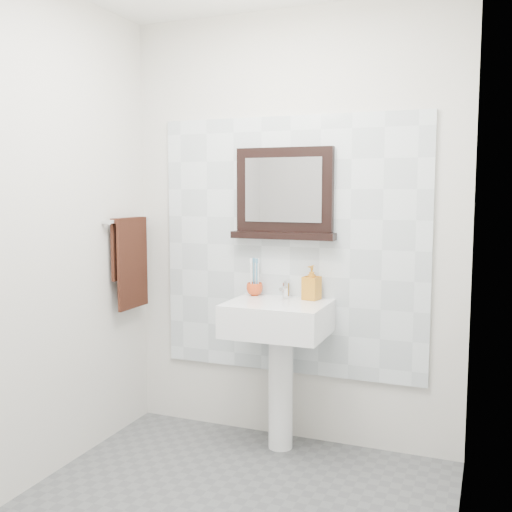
{
  "coord_description": "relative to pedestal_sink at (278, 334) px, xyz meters",
  "views": [
    {
      "loc": [
        1.1,
        -2.21,
        1.48
      ],
      "look_at": [
        -0.0,
        0.55,
        1.15
      ],
      "focal_mm": 42.0,
      "sensor_mm": 36.0,
      "label": 1
    }
  ],
  "objects": [
    {
      "name": "back_wall",
      "position": [
        -0.0,
        0.23,
        0.57
      ],
      "size": [
        2.0,
        0.01,
        2.5
      ],
      "primitive_type": "cube",
      "color": "silver",
      "rests_on": "ground"
    },
    {
      "name": "front_wall",
      "position": [
        -0.0,
        -1.97,
        0.57
      ],
      "size": [
        2.0,
        0.01,
        2.5
      ],
      "primitive_type": "cube",
      "color": "silver",
      "rests_on": "ground"
    },
    {
      "name": "left_wall",
      "position": [
        -1.0,
        -0.87,
        0.57
      ],
      "size": [
        0.01,
        2.2,
        2.5
      ],
      "primitive_type": "cube",
      "color": "silver",
      "rests_on": "ground"
    },
    {
      "name": "right_wall",
      "position": [
        1.0,
        -0.87,
        0.57
      ],
      "size": [
        0.01,
        2.2,
        2.5
      ],
      "primitive_type": "cube",
      "color": "silver",
      "rests_on": "ground"
    },
    {
      "name": "splashback",
      "position": [
        -0.0,
        0.21,
        0.47
      ],
      "size": [
        1.6,
        0.02,
        1.5
      ],
      "primitive_type": "cube",
      "color": "silver",
      "rests_on": "back_wall"
    },
    {
      "name": "pedestal_sink",
      "position": [
        0.0,
        0.0,
        0.0
      ],
      "size": [
        0.55,
        0.44,
        0.96
      ],
      "color": "white",
      "rests_on": "ground"
    },
    {
      "name": "toothbrush_cup",
      "position": [
        -0.2,
        0.14,
        0.22
      ],
      "size": [
        0.1,
        0.1,
        0.08
      ],
      "primitive_type": "imported",
      "rotation": [
        0.0,
        0.0,
        -0.03
      ],
      "color": "#CA4117",
      "rests_on": "pedestal_sink"
    },
    {
      "name": "toothbrushes",
      "position": [
        -0.2,
        0.15,
        0.31
      ],
      "size": [
        0.05,
        0.04,
        0.21
      ],
      "color": "white",
      "rests_on": "toothbrush_cup"
    },
    {
      "name": "soap_dispenser",
      "position": [
        0.15,
        0.14,
        0.28
      ],
      "size": [
        0.1,
        0.11,
        0.2
      ],
      "primitive_type": "imported",
      "rotation": [
        0.0,
        0.0,
        -0.19
      ],
      "color": "#B55315",
      "rests_on": "pedestal_sink"
    },
    {
      "name": "framed_mirror",
      "position": [
        -0.03,
        0.19,
        0.77
      ],
      "size": [
        0.62,
        0.11,
        0.52
      ],
      "color": "black",
      "rests_on": "back_wall"
    },
    {
      "name": "towel_bar",
      "position": [
        -0.95,
        -0.03,
        0.62
      ],
      "size": [
        0.07,
        0.4,
        0.03
      ],
      "color": "silver",
      "rests_on": "left_wall"
    },
    {
      "name": "hand_towel",
      "position": [
        -0.94,
        -0.03,
        0.41
      ],
      "size": [
        0.06,
        0.3,
        0.55
      ],
      "color": "black",
      "rests_on": "towel_bar"
    }
  ]
}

